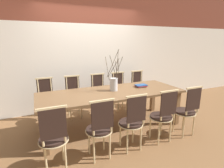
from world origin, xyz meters
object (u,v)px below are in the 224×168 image
(chair_far_center, at_px, (99,92))
(vase_centerpiece, at_px, (114,84))
(chair_near_center, at_px, (132,120))
(dining_table, at_px, (112,96))
(book_stack, at_px, (141,86))

(chair_far_center, bearing_deg, vase_centerpiece, 92.62)
(chair_far_center, xyz_separation_m, vase_centerpiece, (0.03, -0.76, 0.37))
(chair_far_center, bearing_deg, chair_near_center, 88.46)
(chair_far_center, height_order, vase_centerpiece, vase_centerpiece)
(dining_table, xyz_separation_m, book_stack, (0.71, 0.09, 0.11))
(chair_near_center, xyz_separation_m, book_stack, (0.72, 0.90, 0.26))
(chair_near_center, relative_size, vase_centerpiece, 1.19)
(chair_near_center, distance_m, book_stack, 1.19)
(dining_table, bearing_deg, vase_centerpiece, 42.27)
(book_stack, bearing_deg, chair_far_center, 133.05)
(vase_centerpiece, bearing_deg, chair_near_center, -95.16)
(dining_table, xyz_separation_m, chair_far_center, (0.03, 0.82, -0.15))
(vase_centerpiece, bearing_deg, book_stack, 2.78)
(dining_table, xyz_separation_m, vase_centerpiece, (0.06, 0.06, 0.22))
(chair_far_center, relative_size, vase_centerpiece, 1.19)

